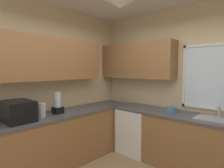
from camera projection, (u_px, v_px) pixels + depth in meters
name	position (u px, v px, depth m)	size (l,w,h in m)	color
room_shell	(122.00, 56.00, 2.48)	(3.65, 3.72, 2.80)	beige
counter_run_left	(51.00, 142.00, 3.00)	(0.65, 3.33, 0.90)	olive
counter_run_back	(189.00, 142.00, 2.98)	(2.74, 0.65, 0.90)	olive
dishwasher	(137.00, 131.00, 3.64)	(0.60, 0.60, 0.85)	white
microwave	(18.00, 111.00, 2.59)	(0.48, 0.36, 0.29)	black
kettle	(42.00, 110.00, 2.83)	(0.12, 0.12, 0.22)	#B7B7BC
sink_assembly	(217.00, 119.00, 2.70)	(0.55, 0.40, 0.19)	#9EA0A5
bowl	(171.00, 110.00, 3.15)	(0.19, 0.19, 0.09)	#4C7099
blender_appliance	(58.00, 104.00, 3.06)	(0.15, 0.15, 0.36)	black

